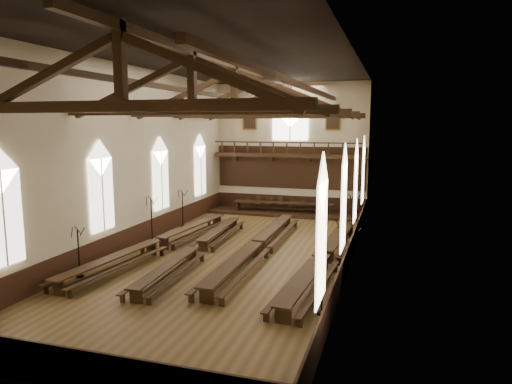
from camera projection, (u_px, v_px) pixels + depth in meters
ground at (235, 255)px, 24.16m from camera, size 26.00×26.00×0.00m
room_walls at (234, 132)px, 23.20m from camera, size 26.00×26.00×26.00m
wainscot_band at (235, 244)px, 24.07m from camera, size 12.00×26.00×1.20m
side_windows at (235, 185)px, 23.60m from camera, size 11.85×19.80×4.50m
end_window at (290, 119)px, 35.28m from camera, size 2.80×0.12×3.80m
minstrels_gallery at (289, 162)px, 35.55m from camera, size 11.80×1.24×3.70m
portraits at (290, 121)px, 35.30m from camera, size 7.75×0.09×1.45m
roof_trusses at (234, 97)px, 22.93m from camera, size 11.70×25.70×2.80m
refectory_row_a at (158, 242)px, 24.56m from camera, size 2.22×14.48×0.75m
refectory_row_b at (197, 247)px, 23.84m from camera, size 1.72×13.78×0.68m
refectory_row_c at (257, 245)px, 24.02m from camera, size 1.59×14.49×0.76m
refectory_row_d at (325, 256)px, 22.01m from camera, size 1.93×14.32×0.73m
dais at (283, 213)px, 34.97m from camera, size 11.40×2.81×0.19m
high_table at (283, 204)px, 34.87m from camera, size 7.72×1.45×0.72m
high_chairs at (285, 203)px, 35.59m from camera, size 6.76×0.47×0.95m
candelabrum_left_near at (79, 262)px, 20.54m from camera, size 0.64×0.72×2.35m
candelabrum_left_mid at (152, 228)px, 26.64m from camera, size 0.73×0.84×2.73m
candelabrum_left_far at (183, 216)px, 30.51m from camera, size 0.69×0.78×2.53m
candelabrum_right_near at (322, 295)px, 16.51m from camera, size 0.66×0.75×2.43m
candelabrum_right_mid at (341, 251)px, 22.27m from camera, size 0.70×0.67×2.34m
candelabrum_right_far at (352, 224)px, 27.87m from camera, size 0.75×0.80×2.65m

